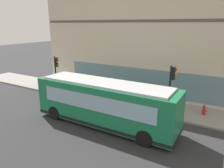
# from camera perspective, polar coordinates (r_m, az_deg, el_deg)

# --- Properties ---
(ground) EXTENTS (120.00, 120.00, 0.00)m
(ground) POSITION_cam_1_polar(r_m,az_deg,el_deg) (15.23, -1.86, -10.25)
(ground) COLOR #2D2D30
(sidewalk_curb) EXTENTS (3.58, 40.00, 0.15)m
(sidewalk_curb) POSITION_cam_1_polar(r_m,az_deg,el_deg) (18.76, 5.26, -4.87)
(sidewalk_curb) COLOR gray
(sidewalk_curb) RESTS_ON ground
(building_corner) EXTENTS (9.62, 22.43, 12.74)m
(building_corner) POSITION_cam_1_polar(r_m,az_deg,el_deg) (23.69, 12.62, 14.72)
(building_corner) COLOR beige
(building_corner) RESTS_ON ground
(city_bus_nearside) EXTENTS (2.66, 10.06, 3.07)m
(city_bus_nearside) POSITION_cam_1_polar(r_m,az_deg,el_deg) (14.27, -2.07, -5.29)
(city_bus_nearside) COLOR #197247
(city_bus_nearside) RESTS_ON ground
(traffic_light_near_corner) EXTENTS (0.32, 0.49, 3.78)m
(traffic_light_near_corner) POSITION_cam_1_polar(r_m,az_deg,el_deg) (15.58, 16.01, 0.68)
(traffic_light_near_corner) COLOR black
(traffic_light_near_corner) RESTS_ON sidewalk_curb
(traffic_light_down_block) EXTENTS (0.32, 0.49, 3.62)m
(traffic_light_down_block) POSITION_cam_1_polar(r_m,az_deg,el_deg) (21.06, -14.97, 4.32)
(traffic_light_down_block) COLOR black
(traffic_light_down_block) RESTS_ON sidewalk_curb
(fire_hydrant) EXTENTS (0.35, 0.35, 0.74)m
(fire_hydrant) POSITION_cam_1_polar(r_m,az_deg,el_deg) (17.32, 23.76, -6.49)
(fire_hydrant) COLOR red
(fire_hydrant) RESTS_ON sidewalk_curb
(pedestrian_by_light_pole) EXTENTS (0.32, 0.32, 1.74)m
(pedestrian_by_light_pole) POSITION_cam_1_polar(r_m,az_deg,el_deg) (18.70, 5.58, -1.43)
(pedestrian_by_light_pole) COLOR #B23338
(pedestrian_by_light_pole) RESTS_ON sidewalk_curb
(pedestrian_near_building_entrance) EXTENTS (0.32, 0.32, 1.59)m
(pedestrian_near_building_entrance) POSITION_cam_1_polar(r_m,az_deg,el_deg) (21.46, -7.98, 0.50)
(pedestrian_near_building_entrance) COLOR black
(pedestrian_near_building_entrance) RESTS_ON sidewalk_curb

